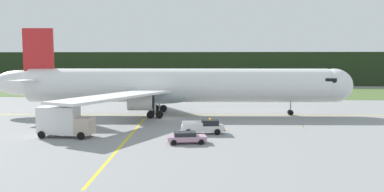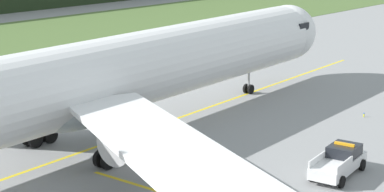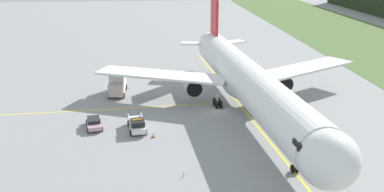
{
  "view_description": "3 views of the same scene",
  "coord_description": "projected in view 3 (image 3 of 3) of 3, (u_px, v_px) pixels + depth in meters",
  "views": [
    {
      "loc": [
        9.58,
        -62.44,
        9.79
      ],
      "look_at": [
        3.84,
        4.06,
        3.22
      ],
      "focal_mm": 37.61,
      "sensor_mm": 36.0,
      "label": 1
    },
    {
      "loc": [
        -30.14,
        -32.12,
        15.58
      ],
      "look_at": [
        1.53,
        -4.0,
        4.88
      ],
      "focal_mm": 63.35,
      "sensor_mm": 36.0,
      "label": 2
    },
    {
      "loc": [
        62.25,
        -9.83,
        22.91
      ],
      "look_at": [
        6.76,
        -4.55,
        4.67
      ],
      "focal_mm": 41.24,
      "sensor_mm": 36.0,
      "label": 3
    }
  ],
  "objects": [
    {
      "name": "apron_cone",
      "position": [
        153.0,
        135.0,
        57.16
      ],
      "size": [
        0.47,
        0.47,
        0.6
      ],
      "color": "black",
      "rests_on": "ground"
    },
    {
      "name": "airliner",
      "position": [
        247.0,
        81.0,
        64.81
      ],
      "size": [
        60.19,
        44.9,
        14.47
      ],
      "color": "white",
      "rests_on": "ground"
    },
    {
      "name": "taxiway_centerline_spur",
      "position": [
        104.0,
        109.0,
        67.36
      ],
      "size": [
        2.74,
        34.69,
        0.01
      ],
      "primitive_type": "cube",
      "rotation": [
        0.0,
        0.0,
        1.64
      ],
      "color": "yellow",
      "rests_on": "ground"
    },
    {
      "name": "taxiway_edge_light_west",
      "position": [
        168.0,
        76.0,
        84.7
      ],
      "size": [
        0.12,
        0.12,
        0.39
      ],
      "color": "yellow",
      "rests_on": "ground"
    },
    {
      "name": "catering_truck",
      "position": [
        117.0,
        82.0,
        74.49
      ],
      "size": [
        6.68,
        2.89,
        3.89
      ],
      "color": "#C3AF9E",
      "rests_on": "ground"
    },
    {
      "name": "staff_car",
      "position": [
        94.0,
        123.0,
        60.26
      ],
      "size": [
        4.65,
        2.73,
        1.3
      ],
      "color": "#BE8DAA",
      "rests_on": "ground"
    },
    {
      "name": "taxiway_edge_light_east",
      "position": [
        184.0,
        175.0,
        47.18
      ],
      "size": [
        0.12,
        0.12,
        0.39
      ],
      "color": "yellow",
      "rests_on": "ground"
    },
    {
      "name": "ground",
      "position": [
        218.0,
        111.0,
        66.91
      ],
      "size": [
        320.0,
        320.0,
        0.0
      ],
      "primitive_type": "plane",
      "color": "gray"
    },
    {
      "name": "taxiway_centerline_main",
      "position": [
        246.0,
        113.0,
        65.88
      ],
      "size": [
        79.27,
        5.88,
        0.01
      ],
      "primitive_type": "cube",
      "rotation": [
        0.0,
        0.0,
        0.07
      ],
      "color": "yellow",
      "rests_on": "ground"
    },
    {
      "name": "ops_pickup_truck",
      "position": [
        137.0,
        124.0,
        59.14
      ],
      "size": [
        5.54,
        2.78,
        1.94
      ],
      "color": "silver",
      "rests_on": "ground"
    }
  ]
}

